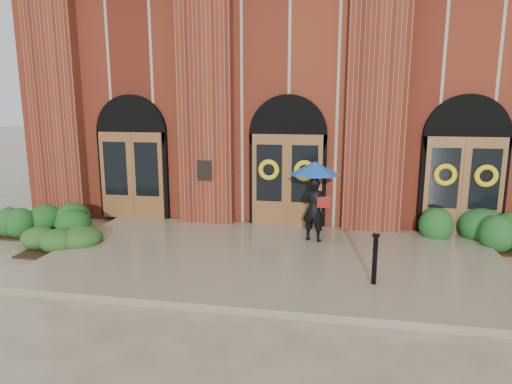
% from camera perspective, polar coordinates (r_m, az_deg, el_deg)
% --- Properties ---
extents(ground, '(90.00, 90.00, 0.00)m').
position_cam_1_polar(ground, '(10.16, 1.95, -9.02)').
color(ground, tan).
rests_on(ground, ground).
extents(landing, '(10.00, 5.30, 0.15)m').
position_cam_1_polar(landing, '(10.28, 2.08, -8.34)').
color(landing, gray).
rests_on(landing, ground).
extents(church_building, '(16.20, 12.53, 7.00)m').
position_cam_1_polar(church_building, '(18.25, 6.26, 11.25)').
color(church_building, maroon).
rests_on(church_building, ground).
extents(man_with_umbrella, '(1.53, 1.53, 1.97)m').
position_cam_1_polar(man_with_umbrella, '(11.05, 7.32, 0.79)').
color(man_with_umbrella, black).
rests_on(man_with_umbrella, landing).
extents(metal_post, '(0.16, 0.16, 0.97)m').
position_cam_1_polar(metal_post, '(8.87, 14.65, -7.98)').
color(metal_post, black).
rests_on(metal_post, landing).
extents(hedge_wall_left, '(2.91, 1.16, 0.75)m').
position_cam_1_polar(hedge_wall_left, '(13.17, -23.26, -3.46)').
color(hedge_wall_left, '#1A4C19').
rests_on(hedge_wall_left, ground).
extents(hedge_wall_right, '(3.25, 1.30, 0.83)m').
position_cam_1_polar(hedge_wall_right, '(12.62, 27.75, -4.29)').
color(hedge_wall_right, '#1B4F1D').
rests_on(hedge_wall_right, ground).
extents(hedge_front_left, '(1.44, 1.23, 0.51)m').
position_cam_1_polar(hedge_front_left, '(11.91, -23.21, -5.58)').
color(hedge_front_left, '#254F1B').
rests_on(hedge_front_left, ground).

